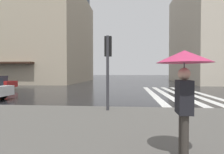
{
  "coord_description": "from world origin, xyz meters",
  "views": [
    {
      "loc": [
        -11.79,
        2.96,
        1.75
      ],
      "look_at": [
        2.16,
        4.18,
        1.4
      ],
      "focal_mm": 30.4,
      "sensor_mm": 36.0,
      "label": 1
    }
  ],
  "objects": [
    {
      "name": "zebra_crossing",
      "position": [
        4.0,
        -0.98,
        0.0
      ],
      "size": [
        13.0,
        4.5,
        0.01
      ],
      "color": "silver",
      "rests_on": "ground_plane"
    },
    {
      "name": "ground_plane",
      "position": [
        0.0,
        0.0,
        0.0
      ],
      "size": [
        220.0,
        220.0,
        0.0
      ],
      "primitive_type": "plane",
      "color": "black"
    },
    {
      "name": "haussmann_block_mid",
      "position": [
        21.83,
        25.75,
        9.42
      ],
      "size": [
        19.87,
        29.4,
        19.24
      ],
      "color": "tan",
      "rests_on": "ground_plane"
    },
    {
      "name": "pedestrian_approaching_kerb",
      "position": [
        -8.32,
        1.98,
        1.75
      ],
      "size": [
        0.98,
        0.98,
        1.99
      ],
      "color": "black",
      "rests_on": "sidewalk_pavement"
    },
    {
      "name": "traffic_signal_post",
      "position": [
        -3.75,
        3.83,
        2.42
      ],
      "size": [
        0.44,
        0.3,
        3.13
      ],
      "color": "#333338",
      "rests_on": "sidewalk_pavement"
    }
  ]
}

